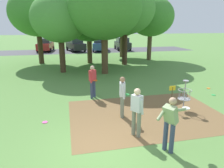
# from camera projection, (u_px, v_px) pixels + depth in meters

# --- Properties ---
(ground_plane) EXTENTS (160.00, 160.00, 0.00)m
(ground_plane) POSITION_uv_depth(u_px,v_px,m) (102.00, 152.00, 6.17)
(ground_plane) COLOR #5B8942
(dirt_tee_pad) EXTENTS (6.44, 4.48, 0.01)m
(dirt_tee_pad) POSITION_uv_depth(u_px,v_px,m) (146.00, 114.00, 8.79)
(dirt_tee_pad) COLOR brown
(dirt_tee_pad) RESTS_ON ground
(disc_golf_basket) EXTENTS (0.98, 0.58, 1.39)m
(disc_golf_basket) POSITION_uv_depth(u_px,v_px,m) (183.00, 94.00, 8.98)
(disc_golf_basket) COLOR #9E9EA3
(disc_golf_basket) RESTS_ON ground
(player_foreground_watching) EXTENTS (0.45, 0.48, 1.71)m
(player_foreground_watching) POSITION_uv_depth(u_px,v_px,m) (137.00, 110.00, 6.82)
(player_foreground_watching) COLOR slate
(player_foreground_watching) RESTS_ON ground
(player_throwing) EXTENTS (0.45, 0.45, 1.71)m
(player_throwing) POSITION_uv_depth(u_px,v_px,m) (93.00, 80.00, 10.53)
(player_throwing) COLOR #384260
(player_throwing) RESTS_ON ground
(player_waiting_left) EXTENTS (1.16, 0.51, 1.71)m
(player_waiting_left) POSITION_uv_depth(u_px,v_px,m) (170.00, 121.00, 5.97)
(player_waiting_left) COLOR #384260
(player_waiting_left) RESTS_ON ground
(player_waiting_right) EXTENTS (0.43, 0.49, 1.71)m
(player_waiting_right) POSITION_uv_depth(u_px,v_px,m) (122.00, 95.00, 8.30)
(player_waiting_right) COLOR slate
(player_waiting_right) RESTS_ON ground
(frisbee_near_basket) EXTENTS (0.21, 0.21, 0.02)m
(frisbee_near_basket) POSITION_uv_depth(u_px,v_px,m) (45.00, 122.00, 8.05)
(frisbee_near_basket) COLOR #E53D99
(frisbee_near_basket) RESTS_ON ground
(frisbee_by_tee) EXTENTS (0.22, 0.22, 0.02)m
(frisbee_by_tee) POSITION_uv_depth(u_px,v_px,m) (208.00, 88.00, 12.35)
(frisbee_by_tee) COLOR orange
(frisbee_by_tee) RESTS_ON ground
(frisbee_scattered_a) EXTENTS (0.23, 0.23, 0.02)m
(frisbee_scattered_a) POSITION_uv_depth(u_px,v_px,m) (213.00, 95.00, 11.16)
(frisbee_scattered_a) COLOR green
(frisbee_scattered_a) RESTS_ON ground
(tree_near_left) EXTENTS (4.35, 4.35, 6.05)m
(tree_near_left) POSITION_uv_depth(u_px,v_px,m) (60.00, 18.00, 15.47)
(tree_near_left) COLOR #422D1E
(tree_near_left) RESTS_ON ground
(tree_near_right) EXTENTS (4.99, 4.99, 6.36)m
(tree_near_right) POSITION_uv_depth(u_px,v_px,m) (89.00, 19.00, 19.47)
(tree_near_right) COLOR #4C3823
(tree_near_right) RESTS_ON ground
(tree_mid_left) EXTENTS (5.47, 5.47, 7.24)m
(tree_mid_left) POSITION_uv_depth(u_px,v_px,m) (104.00, 8.00, 14.80)
(tree_mid_left) COLOR #4C3823
(tree_mid_left) RESTS_ON ground
(tree_mid_center) EXTENTS (4.76, 4.76, 6.55)m
(tree_mid_center) POSITION_uv_depth(u_px,v_px,m) (151.00, 17.00, 21.32)
(tree_mid_center) COLOR brown
(tree_mid_center) RESTS_ON ground
(tree_mid_right) EXTENTS (5.15, 5.15, 6.98)m
(tree_mid_right) POSITION_uv_depth(u_px,v_px,m) (37.00, 13.00, 19.13)
(tree_mid_right) COLOR #422D1E
(tree_mid_right) RESTS_ON ground
(tree_far_left) EXTENTS (3.53, 3.53, 5.33)m
(tree_far_left) POSITION_uv_depth(u_px,v_px,m) (122.00, 24.00, 23.52)
(tree_far_left) COLOR brown
(tree_far_left) RESTS_ON ground
(tree_far_center) EXTENTS (5.39, 5.39, 7.37)m
(tree_far_center) POSITION_uv_depth(u_px,v_px,m) (125.00, 9.00, 18.50)
(tree_far_center) COLOR #422D1E
(tree_far_center) RESTS_ON ground
(parking_lot_strip) EXTENTS (36.00, 6.00, 0.01)m
(parking_lot_strip) POSITION_uv_depth(u_px,v_px,m) (72.00, 51.00, 29.86)
(parking_lot_strip) COLOR #4C4C51
(parking_lot_strip) RESTS_ON ground
(parked_car_leftmost) EXTENTS (2.32, 4.37, 1.84)m
(parked_car_leftmost) POSITION_uv_depth(u_px,v_px,m) (45.00, 45.00, 29.53)
(parked_car_leftmost) COLOR maroon
(parked_car_leftmost) RESTS_ON ground
(parked_car_center_left) EXTENTS (2.81, 4.52, 1.84)m
(parked_car_center_left) POSITION_uv_depth(u_px,v_px,m) (76.00, 45.00, 29.55)
(parked_car_center_left) COLOR black
(parked_car_center_left) RESTS_ON ground
(parked_car_center_right) EXTENTS (2.78, 4.51, 1.84)m
(parked_car_center_right) POSITION_uv_depth(u_px,v_px,m) (100.00, 45.00, 29.90)
(parked_car_center_right) COLOR #2D4784
(parked_car_center_right) RESTS_ON ground
(parked_car_rightmost) EXTENTS (2.14, 4.29, 1.84)m
(parked_car_rightmost) POSITION_uv_depth(u_px,v_px,m) (122.00, 44.00, 31.14)
(parked_car_rightmost) COLOR black
(parked_car_rightmost) RESTS_ON ground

